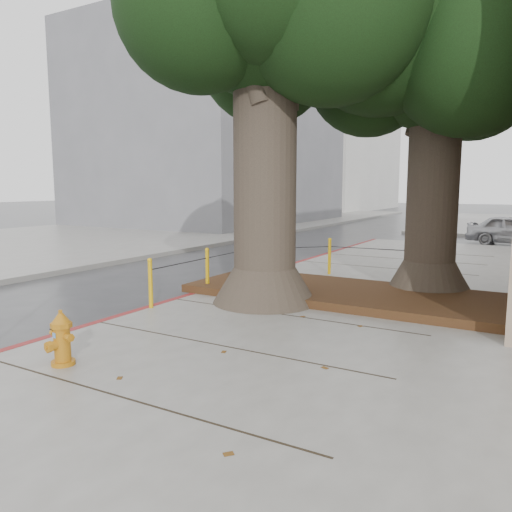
{
  "coord_description": "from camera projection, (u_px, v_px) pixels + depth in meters",
  "views": [
    {
      "loc": [
        4.41,
        -5.68,
        2.4
      ],
      "look_at": [
        -0.31,
        2.38,
        1.1
      ],
      "focal_mm": 35.0,
      "sensor_mm": 36.0,
      "label": 1
    }
  ],
  "objects": [
    {
      "name": "car_dark",
      "position": [
        200.0,
        217.0,
        28.58
      ],
      "size": [
        2.12,
        4.59,
        1.3
      ],
      "primitive_type": "imported",
      "rotation": [
        0.0,
        0.0,
        -0.07
      ],
      "color": "black",
      "rests_on": "ground"
    },
    {
      "name": "building_far_white",
      "position": [
        323.0,
        139.0,
        53.33
      ],
      "size": [
        12.0,
        18.0,
        15.0
      ],
      "primitive_type": "cube",
      "color": "silver",
      "rests_on": "ground"
    },
    {
      "name": "sidewalk_opposite",
      "position": [
        83.0,
        238.0,
        22.93
      ],
      "size": [
        14.0,
        60.0,
        0.15
      ],
      "primitive_type": "cube",
      "color": "slate",
      "rests_on": "ground"
    },
    {
      "name": "building_far_grey",
      "position": [
        214.0,
        132.0,
        32.87
      ],
      "size": [
        12.0,
        16.0,
        12.0
      ],
      "primitive_type": "cube",
      "color": "slate",
      "rests_on": "ground"
    },
    {
      "name": "curb_red",
      "position": [
        190.0,
        298.0,
        10.52
      ],
      "size": [
        0.14,
        26.0,
        0.16
      ],
      "primitive_type": "cube",
      "color": "maroon",
      "rests_on": "ground"
    },
    {
      "name": "ground",
      "position": [
        193.0,
        350.0,
        7.39
      ],
      "size": [
        140.0,
        140.0,
        0.0
      ],
      "primitive_type": "plane",
      "color": "#28282B",
      "rests_on": "ground"
    },
    {
      "name": "planter_bed",
      "position": [
        344.0,
        293.0,
        10.24
      ],
      "size": [
        6.4,
        2.6,
        0.16
      ],
      "primitive_type": "cube",
      "color": "black",
      "rests_on": "sidewalk_main"
    },
    {
      "name": "tree_near",
      "position": [
        284.0,
        21.0,
        9.04
      ],
      "size": [
        4.5,
        3.8,
        7.68
      ],
      "color": "#4C3F33",
      "rests_on": "sidewalk_main"
    },
    {
      "name": "bollard_ring",
      "position": [
        279.0,
        263.0,
        11.47
      ],
      "size": [
        3.79,
        5.39,
        0.95
      ],
      "color": "gold",
      "rests_on": "sidewalk_main"
    },
    {
      "name": "fire_hydrant",
      "position": [
        62.0,
        338.0,
        6.3
      ],
      "size": [
        0.38,
        0.35,
        0.72
      ],
      "rotation": [
        0.0,
        0.0,
        -0.14
      ],
      "color": "#C07513",
      "rests_on": "sidewalk_main"
    },
    {
      "name": "tree_far",
      "position": [
        458.0,
        54.0,
        9.93
      ],
      "size": [
        4.5,
        3.8,
        7.17
      ],
      "color": "#4C3F33",
      "rests_on": "sidewalk_main"
    }
  ]
}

